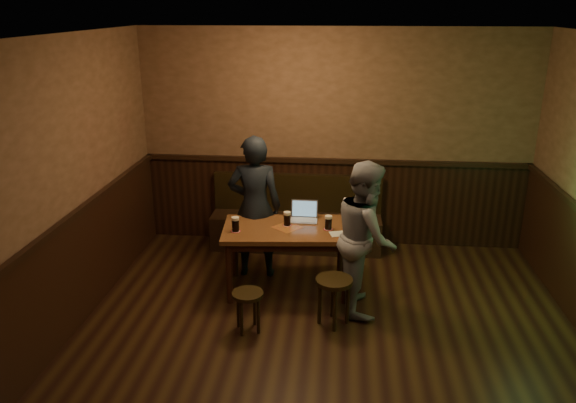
{
  "coord_description": "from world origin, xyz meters",
  "views": [
    {
      "loc": [
        0.09,
        -4.08,
        3.04
      ],
      "look_at": [
        -0.45,
        1.46,
        1.08
      ],
      "focal_mm": 35.0,
      "sensor_mm": 36.0,
      "label": 1
    }
  ],
  "objects_px": {
    "pint_right": "(328,222)",
    "bench": "(296,224)",
    "pint_left": "(235,224)",
    "stool_left": "(248,300)",
    "stool_right": "(334,288)",
    "pub_table": "(287,236)",
    "person_suit": "(255,207)",
    "pint_mid": "(287,219)",
    "laptop": "(304,215)",
    "person_grey": "(366,237)"
  },
  "relations": [
    {
      "from": "stool_left",
      "to": "person_suit",
      "type": "distance_m",
      "value": 1.35
    },
    {
      "from": "stool_right",
      "to": "pint_mid",
      "type": "height_order",
      "value": "pint_mid"
    },
    {
      "from": "stool_right",
      "to": "person_suit",
      "type": "bearing_deg",
      "value": 132.29
    },
    {
      "from": "stool_right",
      "to": "pint_mid",
      "type": "xyz_separation_m",
      "value": [
        -0.54,
        0.74,
        0.43
      ]
    },
    {
      "from": "pint_right",
      "to": "person_grey",
      "type": "xyz_separation_m",
      "value": [
        0.39,
        -0.3,
        -0.03
      ]
    },
    {
      "from": "stool_right",
      "to": "person_suit",
      "type": "distance_m",
      "value": 1.47
    },
    {
      "from": "pint_mid",
      "to": "laptop",
      "type": "relative_size",
      "value": 0.54
    },
    {
      "from": "pint_mid",
      "to": "pub_table",
      "type": "bearing_deg",
      "value": -82.03
    },
    {
      "from": "person_grey",
      "to": "pint_mid",
      "type": "bearing_deg",
      "value": 62.78
    },
    {
      "from": "pint_left",
      "to": "pint_mid",
      "type": "relative_size",
      "value": 1.02
    },
    {
      "from": "bench",
      "to": "pint_left",
      "type": "relative_size",
      "value": 13.37
    },
    {
      "from": "pint_left",
      "to": "person_grey",
      "type": "height_order",
      "value": "person_grey"
    },
    {
      "from": "pint_right",
      "to": "bench",
      "type": "bearing_deg",
      "value": 110.5
    },
    {
      "from": "laptop",
      "to": "person_suit",
      "type": "relative_size",
      "value": 0.18
    },
    {
      "from": "pub_table",
      "to": "person_grey",
      "type": "distance_m",
      "value": 0.91
    },
    {
      "from": "pint_left",
      "to": "pint_mid",
      "type": "height_order",
      "value": "pint_left"
    },
    {
      "from": "bench",
      "to": "person_suit",
      "type": "xyz_separation_m",
      "value": [
        -0.41,
        -0.83,
        0.53
      ]
    },
    {
      "from": "stool_right",
      "to": "pint_right",
      "type": "relative_size",
      "value": 3.13
    },
    {
      "from": "stool_left",
      "to": "person_suit",
      "type": "bearing_deg",
      "value": 95.24
    },
    {
      "from": "pint_left",
      "to": "person_suit",
      "type": "bearing_deg",
      "value": 76.05
    },
    {
      "from": "bench",
      "to": "stool_right",
      "type": "bearing_deg",
      "value": -74.1
    },
    {
      "from": "pub_table",
      "to": "person_grey",
      "type": "relative_size",
      "value": 0.91
    },
    {
      "from": "stool_right",
      "to": "pint_left",
      "type": "relative_size",
      "value": 3.03
    },
    {
      "from": "stool_right",
      "to": "person_grey",
      "type": "relative_size",
      "value": 0.31
    },
    {
      "from": "stool_right",
      "to": "laptop",
      "type": "distance_m",
      "value": 1.08
    },
    {
      "from": "bench",
      "to": "person_grey",
      "type": "relative_size",
      "value": 1.38
    },
    {
      "from": "pub_table",
      "to": "person_suit",
      "type": "height_order",
      "value": "person_suit"
    },
    {
      "from": "pint_right",
      "to": "laptop",
      "type": "bearing_deg",
      "value": 137.45
    },
    {
      "from": "bench",
      "to": "stool_right",
      "type": "height_order",
      "value": "bench"
    },
    {
      "from": "person_grey",
      "to": "pub_table",
      "type": "bearing_deg",
      "value": 65.8
    },
    {
      "from": "laptop",
      "to": "person_suit",
      "type": "distance_m",
      "value": 0.59
    },
    {
      "from": "bench",
      "to": "pub_table",
      "type": "xyz_separation_m",
      "value": [
        0.0,
        -1.18,
        0.34
      ]
    },
    {
      "from": "stool_left",
      "to": "pint_left",
      "type": "relative_size",
      "value": 2.53
    },
    {
      "from": "pint_left",
      "to": "stool_left",
      "type": "bearing_deg",
      "value": -71.51
    },
    {
      "from": "stool_left",
      "to": "pint_right",
      "type": "bearing_deg",
      "value": 49.86
    },
    {
      "from": "pint_right",
      "to": "stool_right",
      "type": "bearing_deg",
      "value": -82.72
    },
    {
      "from": "stool_right",
      "to": "laptop",
      "type": "relative_size",
      "value": 1.66
    },
    {
      "from": "bench",
      "to": "stool_left",
      "type": "relative_size",
      "value": 5.28
    },
    {
      "from": "person_suit",
      "to": "pub_table",
      "type": "bearing_deg",
      "value": 135.78
    },
    {
      "from": "pub_table",
      "to": "stool_left",
      "type": "height_order",
      "value": "pub_table"
    },
    {
      "from": "bench",
      "to": "person_grey",
      "type": "distance_m",
      "value": 1.78
    },
    {
      "from": "pint_right",
      "to": "laptop",
      "type": "xyz_separation_m",
      "value": [
        -0.28,
        0.26,
        -0.02
      ]
    },
    {
      "from": "stool_right",
      "to": "pint_left",
      "type": "bearing_deg",
      "value": 154.13
    },
    {
      "from": "stool_left",
      "to": "bench",
      "type": "bearing_deg",
      "value": 81.86
    },
    {
      "from": "laptop",
      "to": "pint_right",
      "type": "bearing_deg",
      "value": -42.45
    },
    {
      "from": "pint_left",
      "to": "pint_right",
      "type": "xyz_separation_m",
      "value": [
        0.99,
        0.16,
        -0.0
      ]
    },
    {
      "from": "pint_left",
      "to": "pint_mid",
      "type": "bearing_deg",
      "value": 22.69
    },
    {
      "from": "bench",
      "to": "pint_right",
      "type": "distance_m",
      "value": 1.37
    },
    {
      "from": "pint_left",
      "to": "pub_table",
      "type": "bearing_deg",
      "value": 17.29
    },
    {
      "from": "pub_table",
      "to": "bench",
      "type": "bearing_deg",
      "value": 84.78
    }
  ]
}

